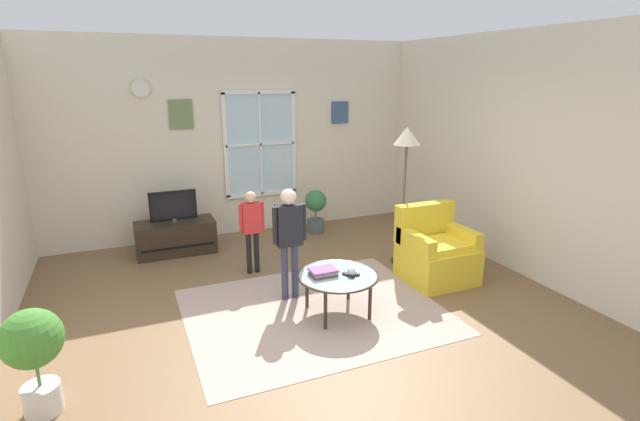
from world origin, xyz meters
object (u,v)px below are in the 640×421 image
object	(u,v)px
cup	(351,271)
person_black_shirt	(289,231)
tv_stand	(176,237)
armchair	(436,253)
floor_lamp	(406,150)
television	(173,206)
potted_plant_by_window	(316,208)
person_red_shirt	(252,223)
remote_near_books	(349,275)
coffee_table	(338,277)
potted_plant_corner	(33,349)
remote_near_cup	(353,273)
book_stack	(323,272)

from	to	relation	value
cup	person_black_shirt	bearing A→B (deg)	128.61
tv_stand	armchair	bearing A→B (deg)	-37.29
armchair	floor_lamp	distance (m)	1.30
television	potted_plant_by_window	size ratio (longest dim) A/B	0.92
armchair	person_black_shirt	xyz separation A→B (m)	(-1.76, 0.17, 0.44)
person_black_shirt	person_red_shirt	bearing A→B (deg)	102.03
tv_stand	television	size ratio (longest dim) A/B	1.71
remote_near_books	television	bearing A→B (deg)	119.23
coffee_table	remote_near_books	world-z (taller)	remote_near_books
remote_near_books	potted_plant_corner	distance (m)	2.71
cup	floor_lamp	size ratio (longest dim) A/B	0.05
remote_near_books	cup	bearing A→B (deg)	13.90
remote_near_cup	floor_lamp	bearing A→B (deg)	39.47
remote_near_books	potted_plant_by_window	world-z (taller)	potted_plant_by_window
coffee_table	potted_plant_by_window	size ratio (longest dim) A/B	1.24
potted_plant_corner	potted_plant_by_window	bearing A→B (deg)	41.77
tv_stand	person_red_shirt	size ratio (longest dim) A/B	1.01
person_black_shirt	floor_lamp	world-z (taller)	floor_lamp
coffee_table	potted_plant_corner	world-z (taller)	potted_plant_corner
remote_near_books	person_red_shirt	size ratio (longest dim) A/B	0.14
armchair	potted_plant_corner	distance (m)	4.11
remote_near_books	person_black_shirt	xyz separation A→B (m)	(-0.42, 0.58, 0.33)
book_stack	person_red_shirt	bearing A→B (deg)	105.97
potted_plant_by_window	potted_plant_corner	world-z (taller)	potted_plant_corner
remote_near_cup	book_stack	bearing A→B (deg)	162.04
cup	remote_near_books	world-z (taller)	cup
tv_stand	cup	size ratio (longest dim) A/B	12.41
remote_near_books	person_black_shirt	bearing A→B (deg)	125.92
person_red_shirt	potted_plant_corner	xyz separation A→B (m)	(-2.07, -1.87, -0.13)
person_red_shirt	person_black_shirt	world-z (taller)	person_black_shirt
remote_near_cup	armchair	bearing A→B (deg)	16.50
book_stack	cup	size ratio (longest dim) A/B	3.12
cup	potted_plant_by_window	world-z (taller)	potted_plant_by_window
tv_stand	floor_lamp	size ratio (longest dim) A/B	0.60
television	person_red_shirt	size ratio (longest dim) A/B	0.59
television	potted_plant_corner	size ratio (longest dim) A/B	0.75
person_black_shirt	floor_lamp	size ratio (longest dim) A/B	0.70
television	person_black_shirt	size ratio (longest dim) A/B	0.50
coffee_table	floor_lamp	world-z (taller)	floor_lamp
person_red_shirt	person_black_shirt	distance (m)	0.88
television	remote_near_cup	distance (m)	2.87
potted_plant_by_window	book_stack	bearing A→B (deg)	-110.83
remote_near_cup	person_red_shirt	world-z (taller)	person_red_shirt
television	remote_near_books	bearing A→B (deg)	-60.77
book_stack	cup	world-z (taller)	cup
remote_near_cup	person_red_shirt	xyz separation A→B (m)	(-0.67, 1.40, 0.21)
coffee_table	remote_near_cup	xyz separation A→B (m)	(0.15, -0.04, 0.03)
book_stack	tv_stand	bearing A→B (deg)	116.20
potted_plant_by_window	person_black_shirt	bearing A→B (deg)	-119.44
coffee_table	potted_plant_corner	bearing A→B (deg)	-168.72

